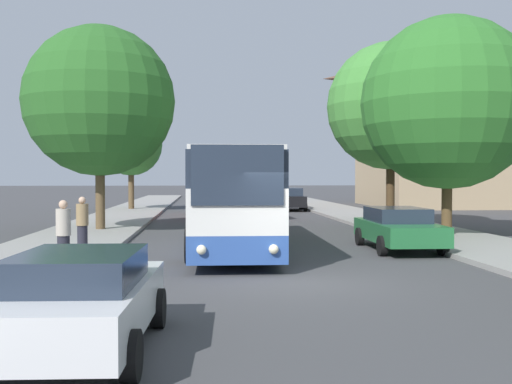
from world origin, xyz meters
TOP-DOWN VIEW (x-y plane):
  - ground_plane at (0.00, 0.00)m, footprint 300.00×300.00m
  - building_right_background at (21.82, 33.87)m, footprint 20.65×12.29m
  - bus_front at (-1.28, 6.60)m, footprint 2.95×11.86m
  - bus_middle at (-0.98, 21.96)m, footprint 3.02×10.74m
  - bus_rear at (-0.93, 34.99)m, footprint 3.11×11.08m
  - parked_car_left_curb at (-3.88, -5.17)m, footprint 2.10×4.17m
  - parked_car_right_near at (4.10, 5.60)m, footprint 2.15×4.63m
  - parked_car_right_far at (3.83, 28.67)m, footprint 2.25×4.60m
  - pedestrian_waiting_far at (-5.85, 4.83)m, footprint 0.36×0.36m
  - pedestrian_walking_back at (-5.67, 1.62)m, footprint 0.36×0.36m
  - tree_left_near at (-6.67, 12.73)m, footprint 6.42×6.42m
  - tree_left_far at (-7.31, 29.08)m, footprint 4.36×4.36m
  - tree_right_mid at (6.48, 13.91)m, footprint 5.95×5.95m
  - tree_right_far at (7.19, 9.05)m, footprint 6.67×6.67m

SIDE VIEW (x-z plane):
  - ground_plane at x=0.00m, z-range 0.00..0.00m
  - parked_car_right_near at x=4.10m, z-range 0.04..1.42m
  - parked_car_left_curb at x=-3.88m, z-range 0.04..1.43m
  - parked_car_right_far at x=3.83m, z-range 0.03..1.63m
  - pedestrian_waiting_far at x=-5.85m, z-range 0.15..1.80m
  - pedestrian_walking_back at x=-5.67m, z-range 0.15..1.82m
  - bus_front at x=-1.28m, z-range 0.12..3.29m
  - bus_middle at x=-0.98m, z-range 0.11..3.59m
  - bus_rear at x=-0.93m, z-range 0.12..3.62m
  - tree_left_far at x=-7.31m, z-range 1.30..7.98m
  - tree_right_far at x=7.19m, z-range 1.02..9.45m
  - tree_left_near at x=-6.67m, z-range 1.28..9.97m
  - tree_right_mid at x=6.48m, z-range 1.42..9.94m
  - building_right_background at x=21.82m, z-range 0.00..13.90m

